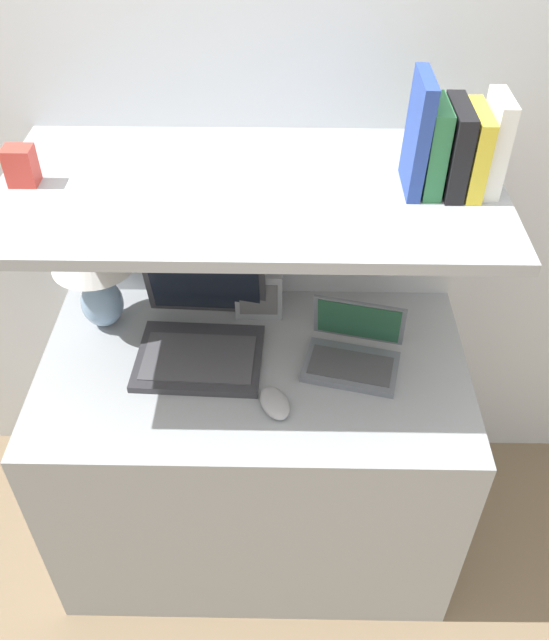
# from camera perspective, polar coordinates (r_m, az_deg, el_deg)

# --- Properties ---
(ground_plane) EXTENTS (12.00, 12.00, 0.00)m
(ground_plane) POSITION_cam_1_polar(r_m,az_deg,el_deg) (2.28, -1.74, -23.82)
(ground_plane) COLOR #7A664C
(wall_back) EXTENTS (6.00, 0.05, 2.40)m
(wall_back) POSITION_cam_1_polar(r_m,az_deg,el_deg) (1.89, -1.59, 14.03)
(wall_back) COLOR silver
(wall_back) RESTS_ON ground_plane
(desk) EXTENTS (1.16, 0.65, 0.77)m
(desk) POSITION_cam_1_polar(r_m,az_deg,el_deg) (2.12, -1.59, -11.31)
(desk) COLOR #999EA3
(desk) RESTS_ON ground_plane
(back_riser) EXTENTS (1.16, 0.04, 1.25)m
(back_riser) POSITION_cam_1_polar(r_m,az_deg,el_deg) (2.18, -1.36, -0.10)
(back_riser) COLOR silver
(back_riser) RESTS_ON ground_plane
(shelf) EXTENTS (1.16, 0.59, 0.03)m
(shelf) POSITION_cam_1_polar(r_m,az_deg,el_deg) (1.58, -2.08, 10.83)
(shelf) COLOR #999EA3
(shelf) RESTS_ON back_riser
(table_lamp) EXTENTS (0.22, 0.22, 0.33)m
(table_lamp) POSITION_cam_1_polar(r_m,az_deg,el_deg) (1.89, -15.03, 4.83)
(table_lamp) COLOR #7593B2
(table_lamp) RESTS_ON desk
(laptop_large) EXTENTS (0.35, 0.34, 0.27)m
(laptop_large) POSITION_cam_1_polar(r_m,az_deg,el_deg) (1.86, -6.21, -1.01)
(laptop_large) COLOR #333338
(laptop_large) RESTS_ON desk
(laptop_small) EXTENTS (0.29, 0.25, 0.17)m
(laptop_small) POSITION_cam_1_polar(r_m,az_deg,el_deg) (1.83, 6.66, -2.66)
(laptop_small) COLOR slate
(laptop_small) RESTS_ON desk
(computer_mouse) EXTENTS (0.11, 0.13, 0.04)m
(computer_mouse) POSITION_cam_1_polar(r_m,az_deg,el_deg) (1.71, 0.02, -6.99)
(computer_mouse) COLOR #99999E
(computer_mouse) RESTS_ON desk
(router_box) EXTENTS (0.14, 0.08, 0.15)m
(router_box) POSITION_cam_1_polar(r_m,az_deg,el_deg) (1.95, -1.32, 2.47)
(router_box) COLOR gray
(router_box) RESTS_ON desk
(book_white) EXTENTS (0.04, 0.13, 0.21)m
(book_white) POSITION_cam_1_polar(r_m,az_deg,el_deg) (1.58, 18.02, 13.90)
(book_white) COLOR silver
(book_white) RESTS_ON shelf
(book_yellow) EXTENTS (0.04, 0.16, 0.18)m
(book_yellow) POSITION_cam_1_polar(r_m,az_deg,el_deg) (1.58, 16.46, 13.55)
(book_yellow) COLOR gold
(book_yellow) RESTS_ON shelf
(book_black) EXTENTS (0.04, 0.16, 0.19)m
(book_black) POSITION_cam_1_polar(r_m,az_deg,el_deg) (1.57, 14.96, 13.83)
(book_black) COLOR black
(book_black) RESTS_ON shelf
(book_green) EXTENTS (0.04, 0.14, 0.20)m
(book_green) POSITION_cam_1_polar(r_m,az_deg,el_deg) (1.55, 13.25, 14.01)
(book_green) COLOR #2D7042
(book_green) RESTS_ON shelf
(book_blue) EXTENTS (0.04, 0.15, 0.25)m
(book_blue) POSITION_cam_1_polar(r_m,az_deg,el_deg) (1.53, 11.96, 15.03)
(book_blue) COLOR #284293
(book_blue) RESTS_ON shelf
(shelf_gadget) EXTENTS (0.06, 0.05, 0.09)m
(shelf_gadget) POSITION_cam_1_polar(r_m,az_deg,el_deg) (1.66, -20.57, 12.06)
(shelf_gadget) COLOR #CC3D33
(shelf_gadget) RESTS_ON shelf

